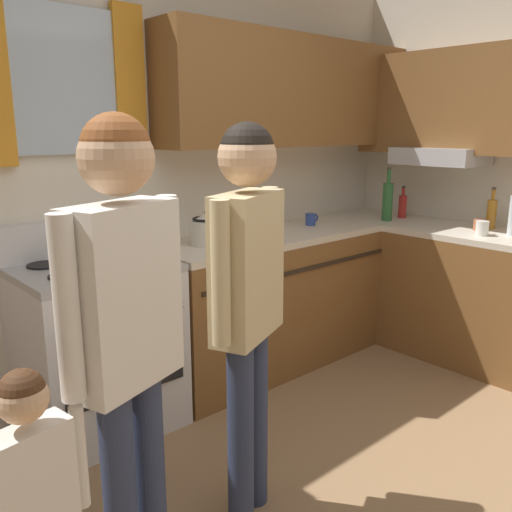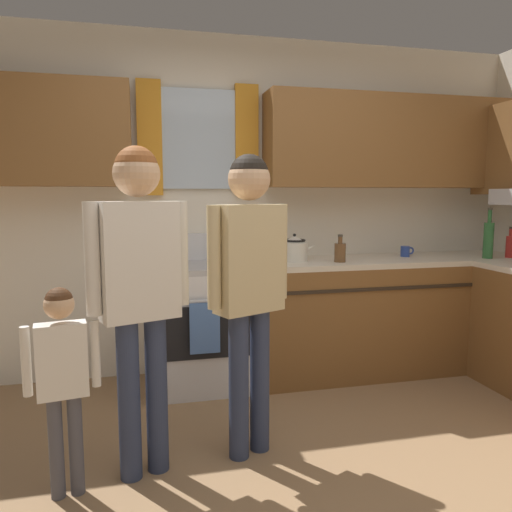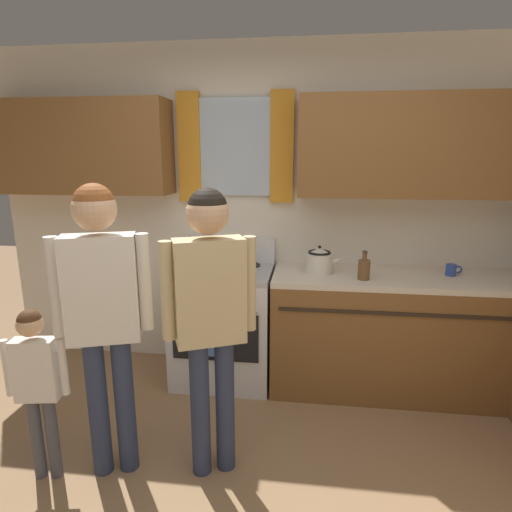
{
  "view_description": "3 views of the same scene",
  "coord_description": "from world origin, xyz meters",
  "px_view_note": "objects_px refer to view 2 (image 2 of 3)",
  "views": [
    {
      "loc": [
        -1.51,
        -1.0,
        1.58
      ],
      "look_at": [
        -0.0,
        0.69,
        1.04
      ],
      "focal_mm": 37.98,
      "sensor_mm": 36.0,
      "label": 1
    },
    {
      "loc": [
        -0.76,
        -1.94,
        1.39
      ],
      "look_at": [
        -0.07,
        0.94,
        1.02
      ],
      "focal_mm": 34.3,
      "sensor_mm": 36.0,
      "label": 2
    },
    {
      "loc": [
        0.29,
        -1.53,
        1.75
      ],
      "look_at": [
        0.0,
        0.74,
        1.21
      ],
      "focal_mm": 29.7,
      "sensor_mm": 36.0,
      "label": 3
    }
  ],
  "objects_px": {
    "bottle_wine_green": "(488,239)",
    "bottle_sauce_red": "(510,246)",
    "adult_holding_child": "(139,273)",
    "small_child": "(62,368)",
    "mug_cobalt_blue": "(406,251)",
    "stove_oven": "(199,323)",
    "adult_in_plaid": "(249,270)",
    "stovetop_kettle": "(295,248)",
    "bottle_squat_brown": "(340,252)"
  },
  "relations": [
    {
      "from": "bottle_wine_green",
      "to": "bottle_sauce_red",
      "type": "relative_size",
      "value": 1.6
    },
    {
      "from": "bottle_sauce_red",
      "to": "adult_holding_child",
      "type": "bearing_deg",
      "value": -162.41
    },
    {
      "from": "small_child",
      "to": "bottle_wine_green",
      "type": "bearing_deg",
      "value": 18.54
    },
    {
      "from": "mug_cobalt_blue",
      "to": "bottle_sauce_red",
      "type": "bearing_deg",
      "value": -17.66
    },
    {
      "from": "bottle_wine_green",
      "to": "small_child",
      "type": "relative_size",
      "value": 0.4
    },
    {
      "from": "stove_oven",
      "to": "adult_holding_child",
      "type": "height_order",
      "value": "adult_holding_child"
    },
    {
      "from": "mug_cobalt_blue",
      "to": "adult_holding_child",
      "type": "bearing_deg",
      "value": -151.14
    },
    {
      "from": "adult_in_plaid",
      "to": "stove_oven",
      "type": "bearing_deg",
      "value": 98.09
    },
    {
      "from": "stove_oven",
      "to": "stovetop_kettle",
      "type": "distance_m",
      "value": 0.9
    },
    {
      "from": "mug_cobalt_blue",
      "to": "adult_holding_child",
      "type": "relative_size",
      "value": 0.07
    },
    {
      "from": "stove_oven",
      "to": "stovetop_kettle",
      "type": "height_order",
      "value": "stovetop_kettle"
    },
    {
      "from": "bottle_squat_brown",
      "to": "stovetop_kettle",
      "type": "relative_size",
      "value": 0.75
    },
    {
      "from": "bottle_squat_brown",
      "to": "adult_holding_child",
      "type": "distance_m",
      "value": 1.74
    },
    {
      "from": "bottle_squat_brown",
      "to": "bottle_sauce_red",
      "type": "distance_m",
      "value": 1.42
    },
    {
      "from": "mug_cobalt_blue",
      "to": "adult_holding_child",
      "type": "height_order",
      "value": "adult_holding_child"
    },
    {
      "from": "stove_oven",
      "to": "small_child",
      "type": "bearing_deg",
      "value": -122.03
    },
    {
      "from": "bottle_wine_green",
      "to": "bottle_sauce_red",
      "type": "distance_m",
      "value": 0.21
    },
    {
      "from": "stove_oven",
      "to": "bottle_sauce_red",
      "type": "distance_m",
      "value": 2.52
    },
    {
      "from": "bottle_wine_green",
      "to": "adult_in_plaid",
      "type": "height_order",
      "value": "adult_in_plaid"
    },
    {
      "from": "stove_oven",
      "to": "adult_holding_child",
      "type": "xyz_separation_m",
      "value": [
        -0.41,
        -1.11,
        0.55
      ]
    },
    {
      "from": "stove_oven",
      "to": "adult_in_plaid",
      "type": "xyz_separation_m",
      "value": [
        0.15,
        -1.04,
        0.54
      ]
    },
    {
      "from": "mug_cobalt_blue",
      "to": "adult_in_plaid",
      "type": "relative_size",
      "value": 0.07
    },
    {
      "from": "bottle_wine_green",
      "to": "adult_in_plaid",
      "type": "xyz_separation_m",
      "value": [
        -2.11,
        -0.84,
        -0.04
      ]
    },
    {
      "from": "adult_in_plaid",
      "to": "adult_holding_child",
      "type": "bearing_deg",
      "value": -172.64
    },
    {
      "from": "stove_oven",
      "to": "bottle_sauce_red",
      "type": "height_order",
      "value": "bottle_sauce_red"
    },
    {
      "from": "stove_oven",
      "to": "adult_holding_child",
      "type": "distance_m",
      "value": 1.31
    },
    {
      "from": "bottle_wine_green",
      "to": "stovetop_kettle",
      "type": "relative_size",
      "value": 1.44
    },
    {
      "from": "bottle_squat_brown",
      "to": "mug_cobalt_blue",
      "type": "xyz_separation_m",
      "value": [
        0.64,
        0.18,
        -0.03
      ]
    },
    {
      "from": "adult_in_plaid",
      "to": "small_child",
      "type": "distance_m",
      "value": 1.0
    },
    {
      "from": "adult_in_plaid",
      "to": "mug_cobalt_blue",
      "type": "bearing_deg",
      "value": 35.13
    },
    {
      "from": "bottle_squat_brown",
      "to": "bottle_sauce_red",
      "type": "relative_size",
      "value": 0.84
    },
    {
      "from": "stove_oven",
      "to": "small_child",
      "type": "xyz_separation_m",
      "value": [
        -0.76,
        -1.21,
        0.15
      ]
    },
    {
      "from": "adult_holding_child",
      "to": "stovetop_kettle",
      "type": "bearing_deg",
      "value": 44.36
    },
    {
      "from": "adult_in_plaid",
      "to": "stovetop_kettle",
      "type": "bearing_deg",
      "value": 60.75
    },
    {
      "from": "bottle_sauce_red",
      "to": "adult_holding_child",
      "type": "relative_size",
      "value": 0.15
    },
    {
      "from": "small_child",
      "to": "stove_oven",
      "type": "bearing_deg",
      "value": 57.97
    },
    {
      "from": "bottle_wine_green",
      "to": "small_child",
      "type": "distance_m",
      "value": 3.21
    },
    {
      "from": "bottle_sauce_red",
      "to": "adult_in_plaid",
      "type": "height_order",
      "value": "adult_in_plaid"
    },
    {
      "from": "bottle_sauce_red",
      "to": "mug_cobalt_blue",
      "type": "bearing_deg",
      "value": 162.34
    },
    {
      "from": "bottle_squat_brown",
      "to": "bottle_wine_green",
      "type": "bearing_deg",
      "value": -3.06
    },
    {
      "from": "bottle_squat_brown",
      "to": "adult_in_plaid",
      "type": "distance_m",
      "value": 1.27
    },
    {
      "from": "bottle_wine_green",
      "to": "bottle_sauce_red",
      "type": "height_order",
      "value": "bottle_wine_green"
    },
    {
      "from": "bottle_sauce_red",
      "to": "stovetop_kettle",
      "type": "height_order",
      "value": "bottle_sauce_red"
    },
    {
      "from": "bottle_wine_green",
      "to": "stovetop_kettle",
      "type": "distance_m",
      "value": 1.54
    },
    {
      "from": "bottle_sauce_red",
      "to": "bottle_squat_brown",
      "type": "bearing_deg",
      "value": 177.27
    },
    {
      "from": "stovetop_kettle",
      "to": "bottle_squat_brown",
      "type": "bearing_deg",
      "value": -24.23
    },
    {
      "from": "bottle_sauce_red",
      "to": "small_child",
      "type": "relative_size",
      "value": 0.25
    },
    {
      "from": "stovetop_kettle",
      "to": "stove_oven",
      "type": "bearing_deg",
      "value": -179.89
    },
    {
      "from": "small_child",
      "to": "stovetop_kettle",
      "type": "bearing_deg",
      "value": 39.19
    },
    {
      "from": "bottle_wine_green",
      "to": "stovetop_kettle",
      "type": "bearing_deg",
      "value": 172.4
    }
  ]
}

